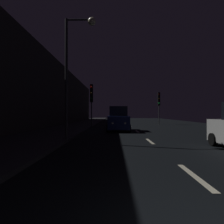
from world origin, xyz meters
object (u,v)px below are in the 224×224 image
traffic_light_far_right (159,101)px  streetlamp_overhead (75,59)px  car_approaching_headlights (118,120)px  traffic_light_far_left (92,97)px

traffic_light_far_right → streetlamp_overhead: (-8.60, -18.19, 1.21)m
streetlamp_overhead → car_approaching_headlights: bearing=71.3°
streetlamp_overhead → car_approaching_headlights: 8.59m
car_approaching_headlights → traffic_light_far_right: bearing=150.6°
traffic_light_far_left → streetlamp_overhead: (0.27, -10.30, 1.19)m
traffic_light_far_left → traffic_light_far_right: 11.87m
traffic_light_far_left → traffic_light_far_right: size_ratio=1.01×
traffic_light_far_left → streetlamp_overhead: streetlamp_overhead is taller
traffic_light_far_left → car_approaching_headlights: bearing=42.3°
traffic_light_far_left → streetlamp_overhead: 10.37m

